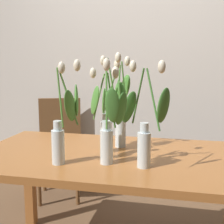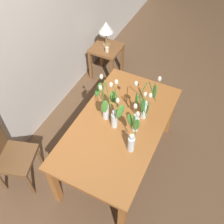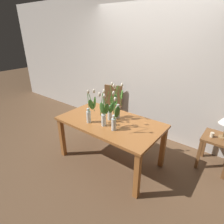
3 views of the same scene
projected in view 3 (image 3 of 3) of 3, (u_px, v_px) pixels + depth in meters
name	position (u px, v px, depth m)	size (l,w,h in m)	color
ground_plane	(110.00, 159.00, 3.17)	(18.00, 18.00, 0.00)	brown
room_wall_rear	(151.00, 69.00, 3.53)	(9.00, 0.10, 2.70)	beige
dining_table	(110.00, 126.00, 2.90)	(1.60, 0.90, 0.74)	#A3602D
tulip_vase_0	(114.00, 118.00, 2.54)	(0.28, 0.21, 0.54)	silver
tulip_vase_1	(110.00, 109.00, 2.83)	(0.19, 0.22, 0.59)	silver
tulip_vase_2	(90.00, 112.00, 2.74)	(0.15, 0.17, 0.54)	silver
tulip_vase_3	(117.00, 105.00, 2.89)	(0.20, 0.23, 0.57)	silver
tulip_vase_4	(104.00, 115.00, 2.63)	(0.16, 0.15, 0.55)	silver
dining_chair	(112.00, 105.00, 4.06)	(0.50, 0.50, 0.93)	brown
side_table	(217.00, 144.00, 2.84)	(0.44, 0.44, 0.55)	brown
pillar_candle	(212.00, 135.00, 2.78)	(0.06, 0.06, 0.07)	beige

